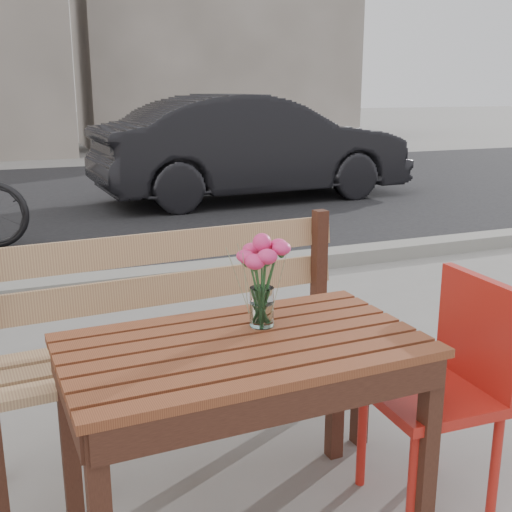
{
  "coord_description": "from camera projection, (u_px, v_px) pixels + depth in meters",
  "views": [
    {
      "loc": [
        -0.73,
        -1.64,
        1.46
      ],
      "look_at": [
        0.05,
        0.26,
        0.92
      ],
      "focal_mm": 45.0,
      "sensor_mm": 36.0,
      "label": 1
    }
  ],
  "objects": [
    {
      "name": "main_table",
      "position": [
        244.0,
        375.0,
        2.03
      ],
      "size": [
        1.14,
        0.69,
        0.69
      ],
      "rotation": [
        0.0,
        0.0,
        0.03
      ],
      "color": "brown",
      "rests_on": "ground"
    },
    {
      "name": "main_vase",
      "position": [
        262.0,
        269.0,
        2.09
      ],
      "size": [
        0.17,
        0.17,
        0.31
      ],
      "color": "white",
      "rests_on": "main_table"
    },
    {
      "name": "parked_car",
      "position": [
        253.0,
        147.0,
        8.54
      ],
      "size": [
        4.25,
        1.64,
        1.38
      ],
      "primitive_type": "imported",
      "rotation": [
        0.0,
        0.0,
        1.61
      ],
      "color": "black",
      "rests_on": "ground"
    },
    {
      "name": "main_bench",
      "position": [
        175.0,
        318.0,
        2.53
      ],
      "size": [
        1.58,
        0.55,
        0.96
      ],
      "rotation": [
        0.0,
        0.0,
        0.06
      ],
      "color": "#A07353",
      "rests_on": "ground"
    },
    {
      "name": "red_chair",
      "position": [
        450.0,
        376.0,
        2.26
      ],
      "size": [
        0.42,
        0.42,
        0.83
      ],
      "rotation": [
        0.0,
        0.0,
        -1.61
      ],
      "color": "#B41F17",
      "rests_on": "ground"
    },
    {
      "name": "street",
      "position": [
        76.0,
        231.0,
        6.63
      ],
      "size": [
        30.0,
        8.12,
        0.12
      ],
      "color": "black",
      "rests_on": "ground"
    }
  ]
}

